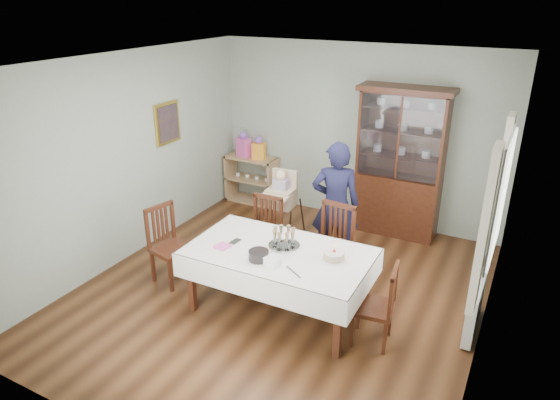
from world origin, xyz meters
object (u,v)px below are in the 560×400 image
Objects in this scene: chair_end_right at (374,320)px; high_chair at (281,216)px; woman at (335,205)px; dining_table at (279,281)px; sideboard at (252,179)px; china_cabinet at (400,161)px; chair_end_left at (172,259)px; champagne_tray at (284,241)px; gift_bag_pink at (244,145)px; gift_bag_orange at (259,149)px; chair_far_left at (262,248)px; birthday_cake at (334,256)px; chair_far_right at (329,264)px.

high_chair reaches higher than chair_end_right.
woman reaches higher than chair_end_right.
dining_table is 2.24× the size of sideboard.
sideboard is (-1.91, 2.62, 0.02)m from dining_table.
chair_end_left is (-2.06, -2.65, -0.83)m from china_cabinet.
champagne_tray is at bearing -52.55° from sideboard.
dining_table is 1.20× the size of woman.
china_cabinet is 2.64m from gift_bag_pink.
china_cabinet is 5.76× the size of gift_bag_orange.
chair_far_left is 1.10m from woman.
china_cabinet is at bearing 77.27° from dining_table.
chair_end_right is at bearing -41.22° from sideboard.
gift_bag_orange is (-2.35, 2.50, 0.16)m from birthday_cake.
champagne_tray is (-0.13, -1.17, -0.01)m from woman.
china_cabinet is 2.52m from birthday_cake.
gift_bag_pink is at bearing 146.88° from chair_far_right.
champagne_tray is (0.63, -0.61, 0.54)m from chair_far_left.
sideboard reaches higher than dining_table.
sideboard is 0.60m from gift_bag_pink.
gift_bag_orange is (-2.34, 0.00, -0.15)m from china_cabinet.
dining_table is at bearing 62.68° from woman.
china_cabinet is 2.60m from sideboard.
chair_end_right is at bearing -25.44° from chair_far_left.
chair_far_left is 0.75m from high_chair.
china_cabinet is at bearing -0.03° from gift_bag_pink.
sideboard is 1.65m from high_chair.
chair_far_right is at bearing -38.38° from gift_bag_pink.
chair_far_right is at bearing -37.54° from high_chair.
high_chair is 1.62m from gift_bag_orange.
sideboard is 2.29m from chair_far_left.
chair_far_left is 2.45m from gift_bag_pink.
chair_far_right is 2.94× the size of champagne_tray.
woman is 6.43× the size of birthday_cake.
chair_far_left is 2.72× the size of champagne_tray.
birthday_cake is (0.47, -1.19, -0.03)m from woman.
gift_bag_pink is (-2.18, 1.31, 0.15)m from woman.
chair_far_right is at bearing -98.68° from china_cabinet.
china_cabinet is 2.42× the size of sideboard.
gift_bag_orange is at bearing -7.13° from sideboard.
woman is at bearing -13.77° from high_chair.
china_cabinet is 5.10× the size of gift_bag_pink.
woman is (1.61, 1.34, 0.55)m from chair_end_left.
chair_far_right is 1.07× the size of chair_end_left.
dining_table is 1.80× the size of high_chair.
chair_far_left is (-0.63, 0.73, -0.10)m from dining_table.
chair_end_right is at bearing -14.28° from birthday_cake.
chair_end_left is 3.72× the size of birthday_cake.
china_cabinet is at bearing -0.49° from sideboard.
gift_bag_pink is (-2.05, 2.60, 0.60)m from dining_table.
woman is at bearing 34.35° from chair_far_left.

